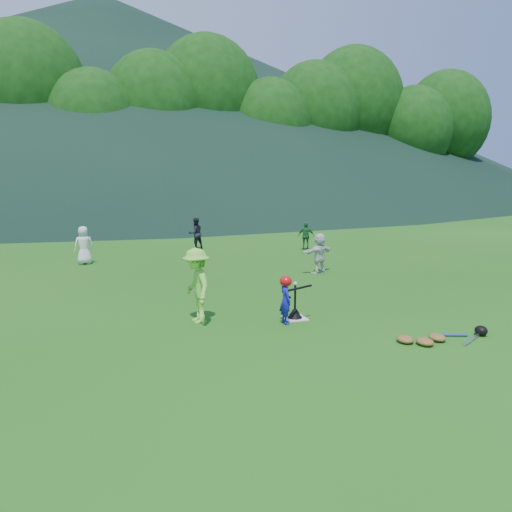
% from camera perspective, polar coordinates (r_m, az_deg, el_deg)
% --- Properties ---
extents(ground, '(120.00, 120.00, 0.00)m').
position_cam_1_polar(ground, '(10.34, 4.46, -7.15)').
color(ground, '#1F4F12').
rests_on(ground, ground).
extents(home_plate, '(0.45, 0.45, 0.02)m').
position_cam_1_polar(home_plate, '(10.33, 4.46, -7.10)').
color(home_plate, silver).
rests_on(home_plate, ground).
extents(baseball, '(0.08, 0.08, 0.08)m').
position_cam_1_polar(baseball, '(10.15, 4.52, -3.16)').
color(baseball, white).
rests_on(baseball, batting_tee).
extents(batter_child, '(0.24, 0.35, 0.94)m').
position_cam_1_polar(batter_child, '(9.88, 3.40, -5.10)').
color(batter_child, '#171DA0').
rests_on(batter_child, ground).
extents(adult_coach, '(0.64, 1.01, 1.50)m').
position_cam_1_polar(adult_coach, '(9.96, -6.81, -3.38)').
color(adult_coach, '#7EDF41').
rests_on(adult_coach, ground).
extents(fielder_a, '(0.65, 0.47, 1.24)m').
position_cam_1_polar(fielder_a, '(17.04, -19.08, 1.17)').
color(fielder_a, silver).
rests_on(fielder_a, ground).
extents(fielder_b, '(0.70, 0.62, 1.21)m').
position_cam_1_polar(fielder_b, '(19.44, -6.93, 2.58)').
color(fielder_b, black).
rests_on(fielder_b, ground).
extents(fielder_c, '(0.68, 0.43, 1.07)m').
position_cam_1_polar(fielder_c, '(19.15, 5.74, 2.29)').
color(fielder_c, '#1E662E').
rests_on(fielder_c, ground).
extents(fielder_d, '(1.16, 0.68, 1.20)m').
position_cam_1_polar(fielder_d, '(14.81, 7.23, 0.33)').
color(fielder_d, silver).
rests_on(fielder_d, ground).
extents(batting_tee, '(0.30, 0.30, 0.68)m').
position_cam_1_polar(batting_tee, '(10.30, 4.47, -6.46)').
color(batting_tee, black).
rests_on(batting_tee, home_plate).
extents(batter_gear, '(0.72, 0.26, 0.30)m').
position_cam_1_polar(batter_gear, '(9.80, 3.55, -2.95)').
color(batter_gear, red).
rests_on(batter_gear, ground).
extents(equipment_pile, '(1.80, 0.69, 0.19)m').
position_cam_1_polar(equipment_pile, '(9.55, 20.07, -8.74)').
color(equipment_pile, olive).
rests_on(equipment_pile, ground).
extents(outfield_fence, '(70.07, 0.08, 1.33)m').
position_cam_1_polar(outfield_fence, '(37.37, -12.65, 5.95)').
color(outfield_fence, gray).
rests_on(outfield_fence, ground).
extents(tree_line, '(70.04, 11.40, 14.82)m').
position_cam_1_polar(tree_line, '(43.43, -13.60, 16.34)').
color(tree_line, '#382314').
rests_on(tree_line, ground).
extents(distant_hills, '(155.00, 140.00, 32.00)m').
position_cam_1_polar(distant_hills, '(91.77, -21.71, 16.55)').
color(distant_hills, black).
rests_on(distant_hills, ground).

